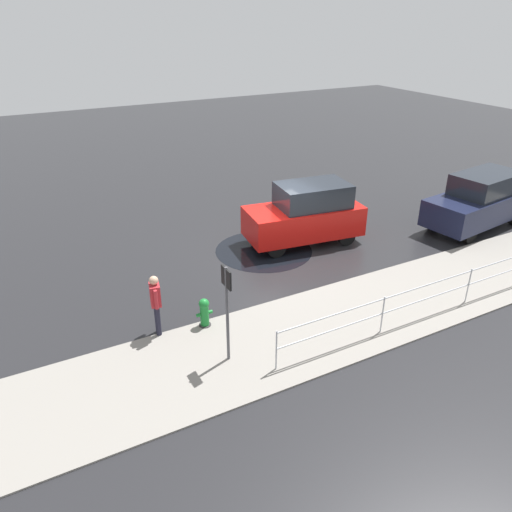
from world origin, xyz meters
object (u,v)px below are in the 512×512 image
moving_hatchback (306,214)px  sign_post (227,301)px  parked_sedan (480,201)px  fire_hydrant (204,313)px  pedestrian (156,301)px

moving_hatchback → sign_post: 6.90m
parked_sedan → sign_post: sign_post is taller
parked_sedan → fire_hydrant: parked_sedan is taller
moving_hatchback → sign_post: bearing=42.1°
pedestrian → parked_sedan: bearing=-175.2°
moving_hatchback → pedestrian: (6.18, 2.86, -0.07)m
parked_sedan → fire_hydrant: (11.37, 1.30, -0.60)m
moving_hatchback → parked_sedan: bearing=164.0°
moving_hatchback → pedestrian: moving_hatchback is taller
pedestrian → sign_post: (-1.08, 1.75, 0.62)m
pedestrian → moving_hatchback: bearing=-155.2°
moving_hatchback → fire_hydrant: (5.05, 3.11, -0.63)m
moving_hatchback → pedestrian: bearing=24.8°
sign_post → fire_hydrant: bearing=-92.0°
parked_sedan → fire_hydrant: 11.46m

